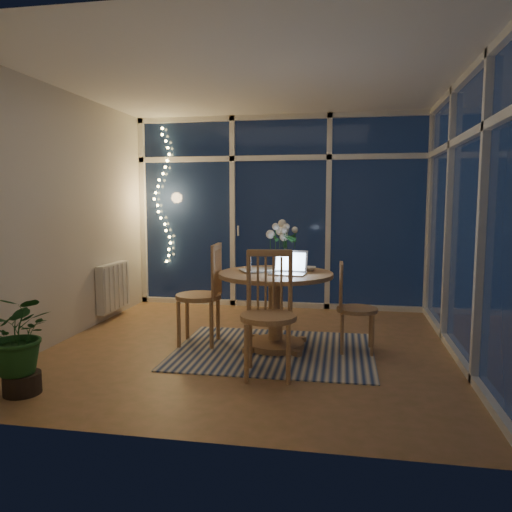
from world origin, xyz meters
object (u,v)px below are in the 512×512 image
Objects in this scene: chair_left at (199,294)px; chair_front at (268,314)px; flower_vase at (286,259)px; potted_plant at (20,345)px; dining_table at (276,311)px; laptop at (288,262)px; chair_right at (357,307)px.

chair_front is at bearing 43.05° from chair_left.
potted_plant is (-1.80, -1.79, -0.49)m from flower_vase.
laptop is at bearing -42.09° from dining_table.
potted_plant is (-1.78, -0.71, -0.15)m from chair_front.
chair_right is 0.81m from laptop.
laptop is at bearing 76.96° from chair_front.
potted_plant is at bearing 120.20° from chair_right.
chair_left is at bearing 130.39° from chair_front.
flower_vase is at bearing 106.14° from laptop.
chair_left is at bearing -161.98° from flower_vase.
laptop is at bearing 36.58° from potted_plant.
chair_front is at bearing -90.61° from flower_vase.
flower_vase is (0.85, 0.28, 0.34)m from chair_left.
dining_table is 1.07× the size of chair_left.
laptop is at bearing -80.46° from flower_vase.
chair_left is 1.00m from laptop.
chair_front reaches higher than chair_right.
laptop reaches higher than dining_table.
chair_right is 2.67× the size of laptop.
dining_table is 3.39× the size of laptop.
chair_left is (-0.79, 0.01, 0.14)m from dining_table.
chair_front is 5.06× the size of flower_vase.
laptop reaches higher than chair_right.
chair_right is 0.88m from flower_vase.
chair_front is 0.76m from laptop.
chair_right reaches higher than potted_plant.
flower_vase is at bearing 104.37° from chair_left.
potted_plant is at bearing -164.50° from chair_front.
dining_table is 0.79m from chair_right.
chair_left is 0.96m from flower_vase.
laptop reaches higher than flower_vase.
chair_left is at bearing 58.02° from potted_plant.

